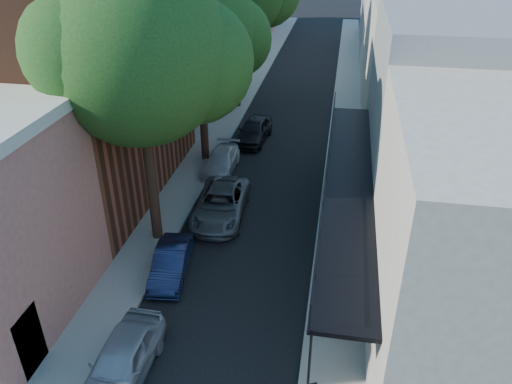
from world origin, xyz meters
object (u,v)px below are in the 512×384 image
at_px(oak_mid, 207,33).
at_px(parked_car_a, 122,361).
at_px(parked_car_e, 254,130).
at_px(parked_car_b, 171,263).
at_px(parked_car_c, 221,204).
at_px(parked_car_d, 221,161).
at_px(pedestrian, 336,313).
at_px(oak_near, 151,56).

relative_size(oak_mid, parked_car_a, 2.54).
relative_size(oak_mid, parked_car_e, 2.48).
bearing_deg(parked_car_b, parked_car_c, 71.65).
distance_m(oak_mid, parked_car_c, 8.97).
bearing_deg(parked_car_b, parked_car_d, 84.25).
bearing_deg(oak_mid, parked_car_e, 57.44).
height_order(parked_car_a, parked_car_c, parked_car_a).
bearing_deg(oak_mid, parked_car_d, -58.95).
xyz_separation_m(parked_car_a, parked_car_b, (-0.14, 5.00, -0.11)).
bearing_deg(parked_car_d, parked_car_e, 76.56).
bearing_deg(oak_mid, parked_car_a, -85.75).
bearing_deg(parked_car_b, pedestrian, -25.29).
bearing_deg(parked_car_b, oak_near, 103.74).
xyz_separation_m(parked_car_d, parked_car_e, (1.05, 4.29, 0.14)).
distance_m(oak_near, parked_car_e, 13.17).
distance_m(parked_car_c, pedestrian, 8.61).
bearing_deg(parked_car_c, parked_car_b, -104.13).
bearing_deg(oak_mid, parked_car_b, -84.49).
xyz_separation_m(oak_near, parked_car_b, (0.96, -2.55, -7.31)).
bearing_deg(pedestrian, parked_car_d, 34.06).
relative_size(oak_near, pedestrian, 6.73).
relative_size(oak_near, parked_car_d, 2.96).
xyz_separation_m(oak_near, pedestrian, (7.36, -4.66, -6.91)).
relative_size(oak_mid, parked_car_b, 2.94).
bearing_deg(parked_car_a, parked_car_c, 86.39).
height_order(oak_near, parked_car_e, oak_near).
height_order(oak_mid, pedestrian, oak_mid).
xyz_separation_m(parked_car_b, parked_car_d, (-0.20, 9.16, -0.01)).
bearing_deg(parked_car_c, parked_car_e, 87.59).
bearing_deg(parked_car_e, parked_car_a, -87.52).
xyz_separation_m(parked_car_b, pedestrian, (6.39, -2.12, 0.40)).
bearing_deg(parked_car_c, oak_near, -136.31).
xyz_separation_m(parked_car_d, pedestrian, (6.59, -11.27, 0.41)).
distance_m(parked_car_d, pedestrian, 13.06).
xyz_separation_m(oak_mid, parked_car_d, (0.82, -1.36, -6.50)).
bearing_deg(parked_car_e, oak_mid, -117.85).
bearing_deg(oak_near, parked_car_a, -81.69).
relative_size(parked_car_b, pedestrian, 2.04).
height_order(parked_car_b, parked_car_c, parked_car_c).
distance_m(oak_mid, pedestrian, 15.86).
xyz_separation_m(parked_car_c, parked_car_d, (-1.10, 4.64, -0.11)).
relative_size(parked_car_c, parked_car_d, 1.25).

